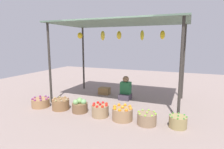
% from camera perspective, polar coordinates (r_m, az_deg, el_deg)
% --- Properties ---
extents(ground_plane, '(14.00, 14.00, 0.00)m').
position_cam_1_polar(ground_plane, '(6.27, 2.03, -7.76)').
color(ground_plane, gray).
extents(market_stall_structure, '(4.10, 2.31, 2.49)m').
position_cam_1_polar(market_stall_structure, '(6.01, 2.16, 13.87)').
color(market_stall_structure, '#38332D').
rests_on(market_stall_structure, ground).
extents(vendor_person, '(0.36, 0.44, 0.78)m').
position_cam_1_polar(vendor_person, '(6.36, 4.09, -4.76)').
color(vendor_person, '#423946').
rests_on(vendor_person, ground).
extents(basket_purple_onions, '(0.51, 0.51, 0.30)m').
position_cam_1_polar(basket_purple_onions, '(6.01, -20.70, -7.92)').
color(basket_purple_onions, '#A0764D').
rests_on(basket_purple_onions, ground).
extents(basket_potatoes, '(0.48, 0.48, 0.34)m').
position_cam_1_polar(basket_potatoes, '(5.61, -15.20, -8.63)').
color(basket_potatoes, olive).
rests_on(basket_potatoes, ground).
extents(basket_cabbages, '(0.42, 0.42, 0.39)m').
position_cam_1_polar(basket_cabbages, '(5.28, -9.66, -9.36)').
color(basket_cabbages, brown).
rests_on(basket_cabbages, ground).
extents(basket_red_tomatoes, '(0.43, 0.43, 0.35)m').
position_cam_1_polar(basket_red_tomatoes, '(4.94, -3.60, -10.75)').
color(basket_red_tomatoes, '#9F815C').
rests_on(basket_red_tomatoes, ground).
extents(basket_oranges, '(0.50, 0.50, 0.36)m').
position_cam_1_polar(basket_oranges, '(4.72, 3.17, -11.71)').
color(basket_oranges, '#9C7955').
rests_on(basket_oranges, ground).
extents(basket_limes, '(0.44, 0.44, 0.31)m').
position_cam_1_polar(basket_limes, '(4.55, 10.45, -12.98)').
color(basket_limes, '#8D7254').
rests_on(basket_limes, ground).
extents(basket_green_chilies, '(0.39, 0.39, 0.29)m').
position_cam_1_polar(basket_green_chilies, '(4.57, 19.24, -13.31)').
color(basket_green_chilies, '#998753').
rests_on(basket_green_chilies, ground).
extents(wooden_crate_near_vendor, '(0.39, 0.28, 0.25)m').
position_cam_1_polar(wooden_crate_near_vendor, '(6.96, -2.31, -4.96)').
color(wooden_crate_near_vendor, olive).
rests_on(wooden_crate_near_vendor, ground).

